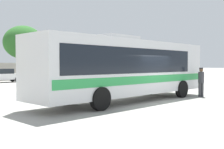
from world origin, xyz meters
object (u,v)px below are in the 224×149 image
(attendant_by_bus_door, at_px, (201,80))
(roadside_tree_right, at_px, (83,49))
(parked_car_rightmost_white, at_px, (57,74))
(coach_bus_silver_green, at_px, (126,67))
(parked_car_third_white, at_px, (3,75))
(roadside_tree_midright, at_px, (23,42))

(attendant_by_bus_door, xyz_separation_m, roadside_tree_right, (14.28, 30.61, 3.79))
(parked_car_rightmost_white, bearing_deg, coach_bus_silver_green, -112.82)
(parked_car_third_white, distance_m, roadside_tree_right, 19.73)
(attendant_by_bus_door, xyz_separation_m, parked_car_third_white, (-3.29, 22.57, -0.23))
(parked_car_rightmost_white, bearing_deg, parked_car_third_white, 177.57)
(roadside_tree_midright, bearing_deg, parked_car_rightmost_white, -86.91)
(attendant_by_bus_door, height_order, parked_car_rightmost_white, attendant_by_bus_door)
(coach_bus_silver_green, bearing_deg, parked_car_third_white, 85.39)
(attendant_by_bus_door, height_order, parked_car_third_white, attendant_by_bus_door)
(attendant_by_bus_door, height_order, roadside_tree_right, roadside_tree_right)
(parked_car_rightmost_white, xyz_separation_m, roadside_tree_midright, (-0.46, 8.46, 4.55))
(coach_bus_silver_green, distance_m, roadside_tree_midright, 30.34)
(parked_car_third_white, bearing_deg, parked_car_rightmost_white, -2.43)
(parked_car_rightmost_white, distance_m, roadside_tree_midright, 9.61)
(roadside_tree_right, bearing_deg, coach_bus_silver_green, -123.67)
(coach_bus_silver_green, distance_m, attendant_by_bus_door, 5.33)
(attendant_by_bus_door, relative_size, parked_car_third_white, 0.40)
(coach_bus_silver_green, relative_size, parked_car_third_white, 2.62)
(parked_car_third_white, height_order, parked_car_rightmost_white, parked_car_third_white)
(attendant_by_bus_door, distance_m, roadside_tree_midright, 31.19)
(parked_car_rightmost_white, height_order, roadside_tree_midright, roadside_tree_midright)
(attendant_by_bus_door, height_order, roadside_tree_midright, roadside_tree_midright)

